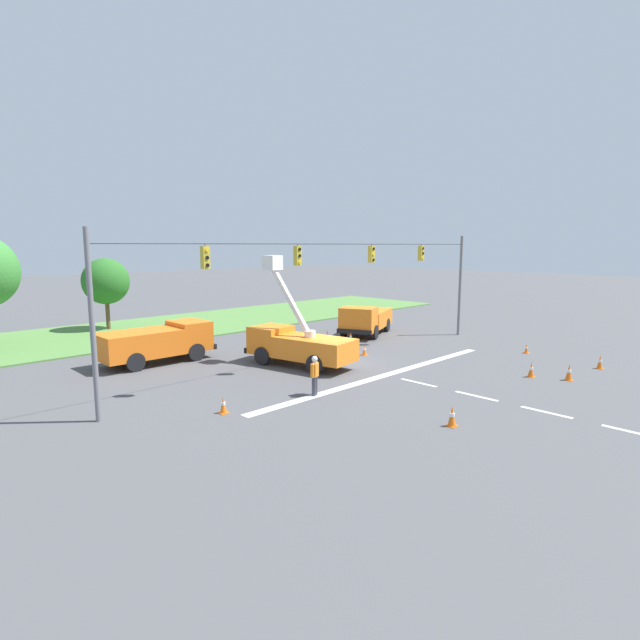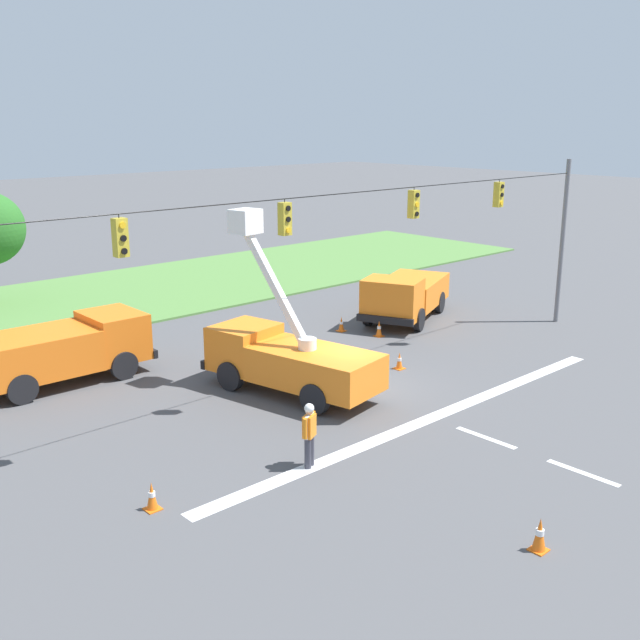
% 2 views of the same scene
% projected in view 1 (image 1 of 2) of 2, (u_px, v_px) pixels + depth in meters
% --- Properties ---
extents(ground_plane, '(200.00, 200.00, 0.00)m').
position_uv_depth(ground_plane, '(337.00, 364.00, 27.74)').
color(ground_plane, '#4C4C4F').
extents(grass_verge, '(56.00, 12.00, 0.10)m').
position_uv_depth(grass_verge, '(176.00, 326.00, 40.40)').
color(grass_verge, '#517F3D').
rests_on(grass_verge, ground).
extents(lane_markings, '(17.60, 15.25, 0.01)m').
position_uv_depth(lane_markings, '(410.00, 381.00, 24.29)').
color(lane_markings, silver).
rests_on(lane_markings, ground).
extents(signal_gantry, '(26.20, 0.33, 7.20)m').
position_uv_depth(signal_gantry, '(337.00, 282.00, 27.04)').
color(signal_gantry, slate).
rests_on(signal_gantry, ground).
extents(tree_centre, '(3.51, 3.34, 5.56)m').
position_uv_depth(tree_centre, '(106.00, 281.00, 38.13)').
color(tree_centre, brown).
rests_on(tree_centre, ground).
extents(utility_truck_bucket_lift, '(3.34, 6.54, 5.98)m').
position_uv_depth(utility_truck_bucket_lift, '(297.00, 343.00, 27.25)').
color(utility_truck_bucket_lift, orange).
rests_on(utility_truck_bucket_lift, ground).
extents(utility_truck_support_near, '(6.28, 2.61, 2.15)m').
position_uv_depth(utility_truck_support_near, '(157.00, 341.00, 27.93)').
color(utility_truck_support_near, orange).
rests_on(utility_truck_support_near, ground).
extents(utility_truck_support_far, '(6.56, 4.74, 2.22)m').
position_uv_depth(utility_truck_support_far, '(366.00, 319.00, 36.72)').
color(utility_truck_support_far, orange).
rests_on(utility_truck_support_far, ground).
extents(road_worker, '(0.60, 0.39, 1.77)m').
position_uv_depth(road_worker, '(315.00, 373.00, 21.79)').
color(road_worker, '#383842').
rests_on(road_worker, ground).
extents(traffic_cone_foreground_left, '(0.36, 0.36, 0.59)m').
position_uv_depth(traffic_cone_foreground_left, '(526.00, 349.00, 30.43)').
color(traffic_cone_foreground_left, orange).
rests_on(traffic_cone_foreground_left, ground).
extents(traffic_cone_foreground_right, '(0.36, 0.36, 0.81)m').
position_uv_depth(traffic_cone_foreground_right, '(569.00, 372.00, 24.32)').
color(traffic_cone_foreground_right, orange).
rests_on(traffic_cone_foreground_right, ground).
extents(traffic_cone_mid_left, '(0.36, 0.36, 0.63)m').
position_uv_depth(traffic_cone_mid_left, '(364.00, 350.00, 29.88)').
color(traffic_cone_mid_left, orange).
rests_on(traffic_cone_mid_left, ground).
extents(traffic_cone_mid_right, '(0.36, 0.36, 0.70)m').
position_uv_depth(traffic_cone_mid_right, '(223.00, 405.00, 19.55)').
color(traffic_cone_mid_right, orange).
rests_on(traffic_cone_mid_right, ground).
extents(traffic_cone_near_bucket, '(0.36, 0.36, 0.72)m').
position_uv_depth(traffic_cone_near_bucket, '(600.00, 362.00, 26.63)').
color(traffic_cone_near_bucket, orange).
rests_on(traffic_cone_near_bucket, ground).
extents(traffic_cone_lane_edge_a, '(0.36, 0.36, 0.68)m').
position_uv_depth(traffic_cone_lane_edge_a, '(351.00, 337.00, 34.06)').
color(traffic_cone_lane_edge_a, orange).
rests_on(traffic_cone_lane_edge_a, ground).
extents(traffic_cone_lane_edge_b, '(0.36, 0.36, 0.65)m').
position_uv_depth(traffic_cone_lane_edge_b, '(327.00, 335.00, 34.80)').
color(traffic_cone_lane_edge_b, orange).
rests_on(traffic_cone_lane_edge_b, ground).
extents(traffic_cone_far_left, '(0.36, 0.36, 0.77)m').
position_uv_depth(traffic_cone_far_left, '(531.00, 370.00, 24.92)').
color(traffic_cone_far_left, orange).
rests_on(traffic_cone_far_left, ground).
extents(traffic_cone_far_right, '(0.36, 0.36, 0.76)m').
position_uv_depth(traffic_cone_far_right, '(452.00, 416.00, 18.14)').
color(traffic_cone_far_right, orange).
rests_on(traffic_cone_far_right, ground).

